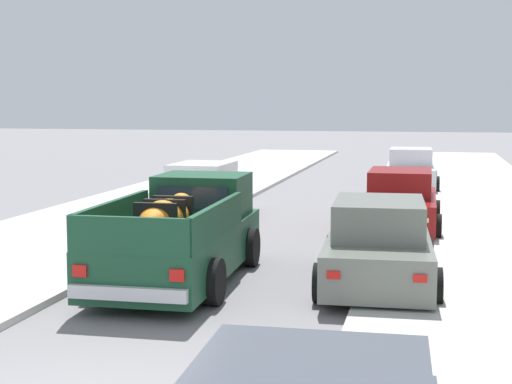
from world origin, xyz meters
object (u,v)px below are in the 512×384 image
object	(u,v)px
pickup_truck	(182,236)
car_left_near	(400,202)
car_left_far	(410,170)
car_right_near	(203,192)
car_left_mid	(379,246)

from	to	relation	value
pickup_truck	car_left_near	distance (m)	7.29
pickup_truck	car_left_far	bearing A→B (deg)	76.79
car_right_near	car_left_mid	world-z (taller)	same
car_left_near	car_left_far	xyz separation A→B (m)	(0.03, 9.36, 0.00)
car_left_mid	car_right_near	bearing A→B (deg)	127.32
car_right_near	car_left_mid	size ratio (longest dim) A/B	0.99
car_left_far	car_left_mid	bearing A→B (deg)	-90.65
car_right_near	car_left_far	size ratio (longest dim) A/B	0.99
car_left_near	car_left_mid	bearing A→B (deg)	-91.34
car_right_near	car_left_far	xyz separation A→B (m)	(5.55, 8.27, 0.00)
pickup_truck	car_right_near	xyz separation A→B (m)	(-1.88, 7.40, -0.10)
car_left_mid	car_left_far	bearing A→B (deg)	89.35
pickup_truck	car_left_mid	bearing A→B (deg)	5.58
car_left_near	pickup_truck	bearing A→B (deg)	-119.99
pickup_truck	car_right_near	world-z (taller)	pickup_truck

